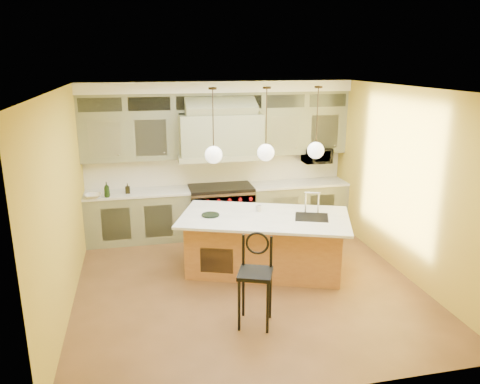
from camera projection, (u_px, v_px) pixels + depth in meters
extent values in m
plane|color=brown|center=(246.00, 283.00, 7.11)|extent=(5.00, 5.00, 0.00)
plane|color=white|center=(247.00, 88.00, 6.31)|extent=(5.00, 5.00, 0.00)
plane|color=gold|center=(217.00, 157.00, 9.05)|extent=(5.00, 0.00, 5.00)
plane|color=gold|center=(307.00, 263.00, 4.36)|extent=(5.00, 0.00, 5.00)
plane|color=gold|center=(63.00, 203.00, 6.19)|extent=(0.00, 5.00, 5.00)
plane|color=gold|center=(404.00, 182.00, 7.22)|extent=(0.00, 5.00, 5.00)
cube|color=gray|center=(139.00, 217.00, 8.70)|extent=(1.90, 0.65, 0.90)
cube|color=gray|center=(297.00, 206.00, 9.34)|extent=(1.90, 0.65, 0.90)
cube|color=white|center=(137.00, 193.00, 8.58)|extent=(1.90, 0.68, 0.04)
cube|color=white|center=(298.00, 183.00, 9.21)|extent=(1.90, 0.68, 0.04)
cube|color=beige|center=(218.00, 169.00, 9.10)|extent=(5.00, 0.04, 0.56)
cube|color=gray|center=(130.00, 137.00, 8.42)|extent=(1.75, 0.35, 0.85)
cube|color=gray|center=(301.00, 131.00, 9.09)|extent=(1.75, 0.35, 0.85)
cube|color=gray|center=(220.00, 134.00, 8.59)|extent=(1.50, 0.70, 0.75)
cube|color=gray|center=(220.00, 156.00, 8.70)|extent=(1.60, 0.76, 0.10)
cube|color=#333833|center=(218.00, 102.00, 8.59)|extent=(5.00, 0.35, 0.35)
cube|color=white|center=(218.00, 86.00, 8.50)|extent=(5.00, 0.47, 0.20)
cube|color=silver|center=(221.00, 212.00, 9.00)|extent=(1.20, 0.70, 0.90)
cube|color=black|center=(221.00, 188.00, 8.87)|extent=(1.20, 0.70, 0.06)
cube|color=silver|center=(224.00, 200.00, 8.61)|extent=(1.20, 0.06, 0.14)
cube|color=#9D6037|center=(264.00, 244.00, 7.47)|extent=(2.60, 1.87, 0.88)
cube|color=white|center=(265.00, 217.00, 7.30)|extent=(2.92, 2.19, 0.04)
cube|color=black|center=(312.00, 218.00, 7.25)|extent=(0.63, 0.60, 0.05)
cylinder|color=black|center=(239.00, 306.00, 5.79)|extent=(0.04, 0.04, 0.69)
cylinder|color=black|center=(268.00, 308.00, 5.73)|extent=(0.04, 0.04, 0.69)
cylinder|color=black|center=(243.00, 292.00, 6.12)|extent=(0.04, 0.04, 0.69)
cylinder|color=black|center=(270.00, 294.00, 6.07)|extent=(0.04, 0.04, 0.69)
cube|color=black|center=(255.00, 273.00, 5.83)|extent=(0.54, 0.54, 0.05)
torus|color=black|center=(257.00, 243.00, 5.90)|extent=(0.29, 0.14, 0.30)
imported|color=black|center=(317.00, 155.00, 9.22)|extent=(0.54, 0.37, 0.30)
imported|color=black|center=(107.00, 190.00, 8.19)|extent=(0.11, 0.11, 0.27)
imported|color=black|center=(128.00, 188.00, 8.43)|extent=(0.08, 0.08, 0.18)
imported|color=white|center=(93.00, 196.00, 8.17)|extent=(0.29, 0.29, 0.07)
imported|color=beige|center=(259.00, 208.00, 7.52)|extent=(0.11, 0.11, 0.10)
cylinder|color=#2D2319|center=(213.00, 88.00, 6.64)|extent=(0.12, 0.12, 0.03)
cylinder|color=#2D2319|center=(213.00, 120.00, 6.76)|extent=(0.02, 0.02, 0.93)
sphere|color=white|center=(214.00, 155.00, 6.90)|extent=(0.26, 0.26, 0.26)
cylinder|color=#2D2319|center=(267.00, 88.00, 6.80)|extent=(0.12, 0.12, 0.03)
cylinder|color=#2D2319|center=(266.00, 118.00, 6.93)|extent=(0.02, 0.02, 0.93)
sphere|color=white|center=(266.00, 153.00, 7.07)|extent=(0.26, 0.26, 0.26)
cylinder|color=#2D2319|center=(319.00, 87.00, 6.97)|extent=(0.12, 0.12, 0.03)
cylinder|color=#2D2319|center=(317.00, 117.00, 7.09)|extent=(0.02, 0.02, 0.93)
sphere|color=white|center=(316.00, 150.00, 7.23)|extent=(0.26, 0.26, 0.26)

